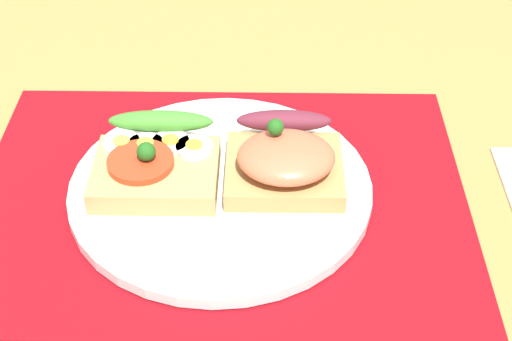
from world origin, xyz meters
The scene contains 5 objects.
ground_plane centered at (0.00, 0.00, -1.60)cm, with size 120.00×90.00×3.20cm, color #9F7A3F.
placemat centered at (0.00, 0.00, 0.15)cm, with size 41.77×31.20×0.30cm, color maroon.
plate centered at (0.00, 0.00, 0.83)cm, with size 25.58×25.58×1.06cm, color white.
sandwich_egg_tomato centered at (-5.46, 1.19, 2.87)cm, with size 10.39×9.66×4.19cm.
sandwich_salmon centered at (5.40, 1.04, 3.36)cm, with size 9.83×10.20×5.67cm.
Camera 1 is at (3.76, -48.73, 43.35)cm, focal length 53.61 mm.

